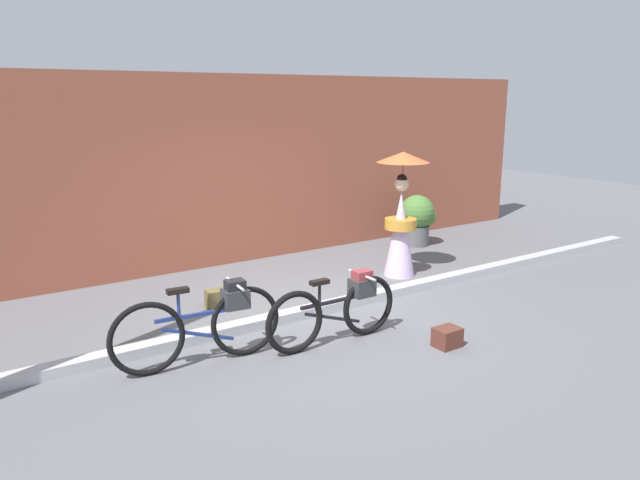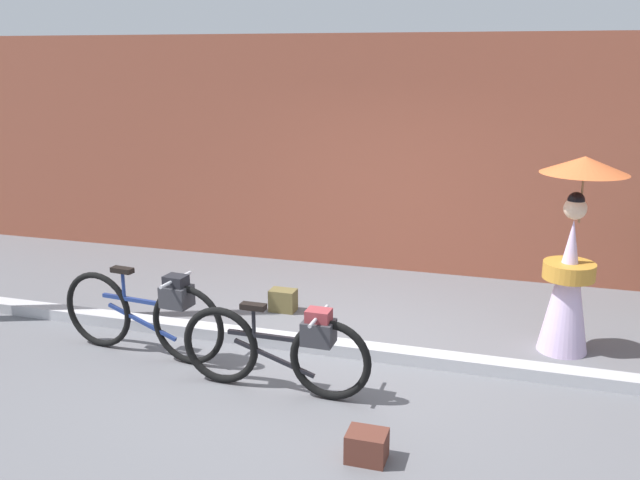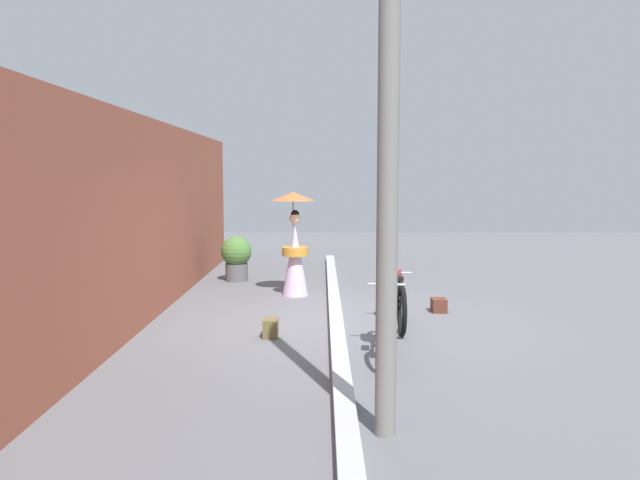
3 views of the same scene
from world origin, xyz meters
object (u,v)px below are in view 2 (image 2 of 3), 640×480
person_with_parasol (572,256)px  backpack_spare (283,300)px  bicycle_near_officer (282,347)px  bicycle_far_side (147,312)px  backpack_on_pavement (367,446)px

person_with_parasol → backpack_spare: size_ratio=6.53×
bicycle_near_officer → bicycle_far_side: (-1.48, 0.32, 0.04)m
bicycle_far_side → backpack_spare: 1.74m
bicycle_near_officer → backpack_spare: (-0.65, 1.82, -0.28)m
bicycle_near_officer → bicycle_far_side: bearing=167.8°
bicycle_near_officer → bicycle_far_side: 1.51m
person_with_parasol → backpack_on_pavement: 2.93m
person_with_parasol → backpack_spare: 3.13m
bicycle_far_side → backpack_spare: (0.83, 1.50, -0.32)m
bicycle_near_officer → backpack_on_pavement: bearing=-40.6°
backpack_spare → bicycle_far_side: bearing=-119.0°
bicycle_near_officer → person_with_parasol: bearing=34.5°
bicycle_far_side → backpack_on_pavement: 2.68m
bicycle_far_side → backpack_on_pavement: size_ratio=6.32×
person_with_parasol → bicycle_far_side: bearing=-161.3°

